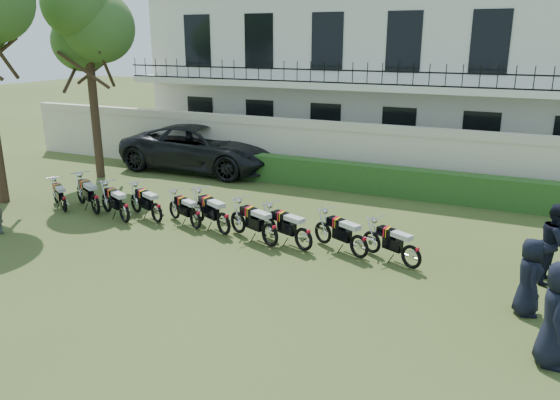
{
  "coord_description": "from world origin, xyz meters",
  "views": [
    {
      "loc": [
        6.14,
        -10.93,
        5.28
      ],
      "look_at": [
        0.35,
        1.59,
        1.15
      ],
      "focal_mm": 35.0,
      "sensor_mm": 36.0,
      "label": 1
    }
  ],
  "objects": [
    {
      "name": "ground",
      "position": [
        0.0,
        0.0,
        0.0
      ],
      "size": [
        100.0,
        100.0,
        0.0
      ],
      "primitive_type": "plane",
      "color": "#3D481D",
      "rests_on": "ground"
    },
    {
      "name": "motorcycle_5",
      "position": [
        -1.22,
        1.29,
        0.51
      ],
      "size": [
        1.84,
        1.03,
        1.1
      ],
      "rotation": [
        0.0,
        0.0,
        1.1
      ],
      "color": "black",
      "rests_on": "ground"
    },
    {
      "name": "motorcycle_3",
      "position": [
        -3.54,
        1.36,
        0.47
      ],
      "size": [
        1.76,
        0.9,
        1.03
      ],
      "rotation": [
        0.0,
        0.0,
        1.16
      ],
      "color": "black",
      "rests_on": "ground"
    },
    {
      "name": "motorcycle_2",
      "position": [
        -4.39,
        0.96,
        0.49
      ],
      "size": [
        1.78,
        0.97,
        1.05
      ],
      "rotation": [
        0.0,
        0.0,
        1.12
      ],
      "color": "black",
      "rests_on": "ground"
    },
    {
      "name": "motorcycle_0",
      "position": [
        -6.8,
        0.98,
        0.42
      ],
      "size": [
        1.47,
        0.95,
        0.92
      ],
      "rotation": [
        0.0,
        0.0,
        1.02
      ],
      "color": "black",
      "rests_on": "ground"
    },
    {
      "name": "officer_0",
      "position": [
        6.91,
        -1.74,
        0.92
      ],
      "size": [
        0.65,
        0.94,
        1.83
      ],
      "primitive_type": "imported",
      "rotation": [
        0.0,
        0.0,
        1.5
      ],
      "color": "black",
      "rests_on": "ground"
    },
    {
      "name": "motorcycle_8",
      "position": [
        2.65,
        1.27,
        0.47
      ],
      "size": [
        1.74,
        0.94,
        1.03
      ],
      "rotation": [
        0.0,
        0.0,
        1.12
      ],
      "color": "black",
      "rests_on": "ground"
    },
    {
      "name": "motorcycle_7",
      "position": [
        1.22,
        1.14,
        0.48
      ],
      "size": [
        1.83,
        0.85,
        1.05
      ],
      "rotation": [
        0.0,
        0.0,
        1.21
      ],
      "color": "black",
      "rests_on": "ground"
    },
    {
      "name": "building",
      "position": [
        0.0,
        13.96,
        3.71
      ],
      "size": [
        20.4,
        9.6,
        7.4
      ],
      "color": "silver",
      "rests_on": "ground"
    },
    {
      "name": "officer_3",
      "position": [
        6.46,
        -0.02,
        0.79
      ],
      "size": [
        0.65,
        0.86,
        1.58
      ],
      "primitive_type": "imported",
      "rotation": [
        0.0,
        0.0,
        1.78
      ],
      "color": "black",
      "rests_on": "ground"
    },
    {
      "name": "motorcycle_1",
      "position": [
        -5.73,
        1.21,
        0.51
      ],
      "size": [
        1.83,
        1.07,
        1.11
      ],
      "rotation": [
        0.0,
        0.0,
        1.07
      ],
      "color": "black",
      "rests_on": "ground"
    },
    {
      "name": "hedge",
      "position": [
        1.0,
        7.2,
        0.5
      ],
      "size": [
        18.0,
        0.6,
        1.0
      ],
      "primitive_type": "cube",
      "color": "#1C4719",
      "rests_on": "ground"
    },
    {
      "name": "motorcycle_9",
      "position": [
        3.95,
        1.17,
        0.46
      ],
      "size": [
        1.67,
        0.92,
        0.99
      ],
      "rotation": [
        0.0,
        0.0,
        1.11
      ],
      "color": "black",
      "rests_on": "ground"
    },
    {
      "name": "motorcycle_4",
      "position": [
        -2.2,
        1.38,
        0.44
      ],
      "size": [
        1.62,
        0.86,
        0.95
      ],
      "rotation": [
        0.0,
        0.0,
        1.13
      ],
      "color": "black",
      "rests_on": "ground"
    },
    {
      "name": "perimeter_wall",
      "position": [
        0.0,
        8.0,
        1.17
      ],
      "size": [
        30.0,
        0.35,
        2.3
      ],
      "color": "beige",
      "rests_on": "ground"
    },
    {
      "name": "suv",
      "position": [
        -5.96,
        7.7,
        0.93
      ],
      "size": [
        6.73,
        3.2,
        1.85
      ],
      "primitive_type": "imported",
      "rotation": [
        0.0,
        0.0,
        1.59
      ],
      "color": "black",
      "rests_on": "ground"
    },
    {
      "name": "motorcycle_6",
      "position": [
        0.31,
        1.05,
        0.5
      ],
      "size": [
        1.85,
        0.93,
        1.08
      ],
      "rotation": [
        0.0,
        0.0,
        1.17
      ],
      "color": "black",
      "rests_on": "ground"
    },
    {
      "name": "tree_west_near",
      "position": [
        -8.96,
        5.0,
        5.89
      ],
      "size": [
        3.4,
        3.2,
        7.9
      ],
      "color": "#473323",
      "rests_on": "ground"
    },
    {
      "name": "officer_4",
      "position": [
        6.95,
        1.81,
        0.91
      ],
      "size": [
        0.81,
        0.98,
        1.82
      ],
      "primitive_type": "imported",
      "rotation": [
        0.0,
        0.0,
        1.43
      ],
      "color": "black",
      "rests_on": "ground"
    }
  ]
}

